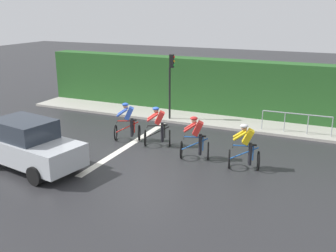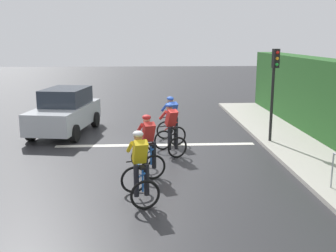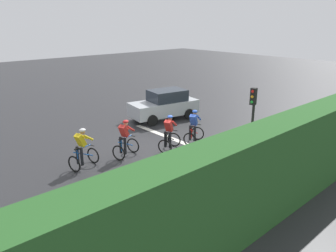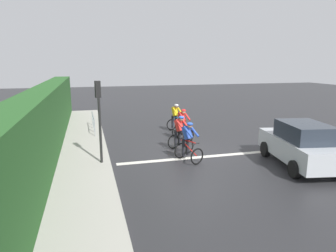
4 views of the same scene
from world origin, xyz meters
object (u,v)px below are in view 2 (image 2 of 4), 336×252
at_px(cyclist_fourth, 171,121).
at_px(car_silver, 65,111).
at_px(cyclist_second, 148,146).
at_px(cyclist_lead, 140,169).
at_px(cyclist_mid, 171,130).
at_px(traffic_light_near_crossing, 274,82).

relative_size(cyclist_fourth, car_silver, 0.38).
xyz_separation_m(cyclist_second, car_silver, (3.23, -5.11, 0.08)).
bearing_deg(cyclist_lead, cyclist_mid, -103.69).
distance_m(cyclist_lead, cyclist_mid, 3.96).
bearing_deg(cyclist_fourth, cyclist_second, 75.94).
bearing_deg(cyclist_fourth, cyclist_lead, 78.84).
xyz_separation_m(cyclist_lead, traffic_light_near_crossing, (-4.55, -4.87, 1.43)).
bearing_deg(traffic_light_near_crossing, cyclist_fourth, -7.57).
distance_m(cyclist_fourth, car_silver, 4.42).
distance_m(cyclist_second, cyclist_fourth, 3.51).
distance_m(cyclist_second, car_silver, 6.04).
bearing_deg(cyclist_mid, cyclist_second, 68.95).
bearing_deg(cyclist_mid, cyclist_fourth, -94.44).
bearing_deg(traffic_light_near_crossing, cyclist_mid, 15.84).
relative_size(cyclist_lead, cyclist_second, 1.00).
bearing_deg(cyclist_mid, cyclist_lead, 76.31).
xyz_separation_m(cyclist_lead, cyclist_mid, (-0.94, -3.85, 0.00)).
distance_m(car_silver, traffic_light_near_crossing, 8.00).
bearing_deg(cyclist_second, cyclist_lead, 84.11).
height_order(car_silver, traffic_light_near_crossing, traffic_light_near_crossing).
relative_size(cyclist_second, cyclist_fourth, 1.00).
height_order(cyclist_lead, cyclist_mid, same).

